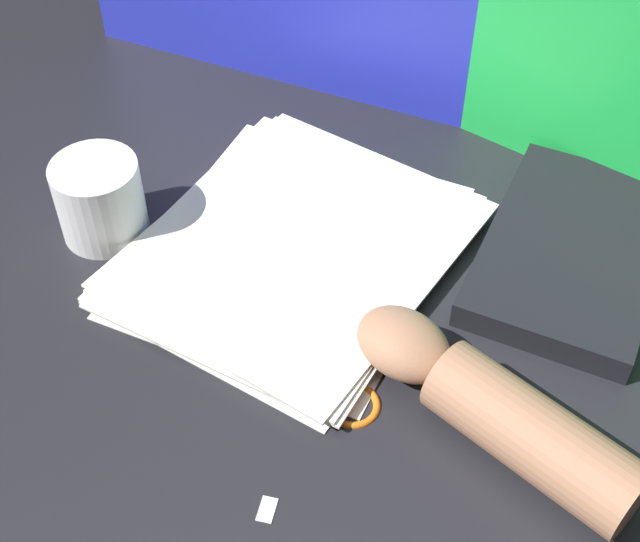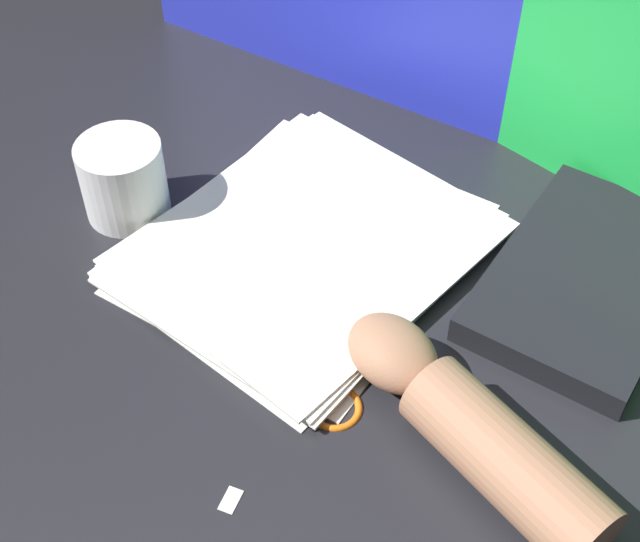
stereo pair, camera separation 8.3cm
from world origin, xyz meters
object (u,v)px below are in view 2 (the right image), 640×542
at_px(scissors, 330,384).
at_px(mug, 124,179).
at_px(book_closed, 588,279).
at_px(hand_forearm, 473,429).
at_px(paper_stack, 307,246).

distance_m(scissors, mug, 0.32).
height_order(book_closed, hand_forearm, hand_forearm).
distance_m(paper_stack, scissors, 0.17).
height_order(paper_stack, mug, mug).
xyz_separation_m(paper_stack, mug, (-0.19, -0.07, 0.03)).
relative_size(scissors, hand_forearm, 0.52).
height_order(book_closed, mug, mug).
bearing_deg(mug, scissors, -9.43).
xyz_separation_m(paper_stack, scissors, (0.12, -0.12, -0.00)).
height_order(hand_forearm, mug, mug).
bearing_deg(mug, paper_stack, 19.59).
bearing_deg(scissors, paper_stack, 135.62).
bearing_deg(hand_forearm, book_closed, 91.55).
bearing_deg(paper_stack, scissors, -44.38).
bearing_deg(paper_stack, book_closed, 27.46).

